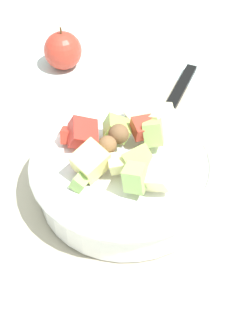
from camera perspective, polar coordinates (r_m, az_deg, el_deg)
name	(u,v)px	position (r m, az deg, el deg)	size (l,w,h in m)	color
ground_plane	(113,194)	(0.68, -1.60, -3.07)	(2.40, 2.40, 0.00)	silver
placemat	(113,192)	(0.68, -1.60, -2.90)	(0.51, 0.35, 0.01)	#BCB299
salad_bowl	(126,171)	(0.65, -0.02, -0.33)	(0.26, 0.26, 0.11)	white
serving_spoon	(170,107)	(0.80, 5.20, 7.22)	(0.18, 0.11, 0.01)	black
whole_apple	(63,51)	(0.90, -7.45, 13.57)	(0.07, 0.07, 0.08)	#BC3828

